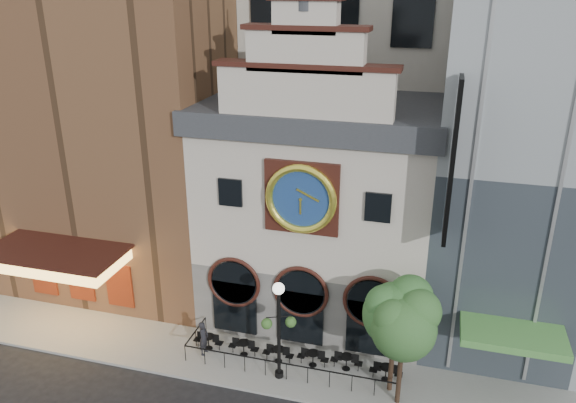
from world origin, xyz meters
The scene contains 15 objects.
ground centered at (0.00, 0.00, 0.00)m, with size 120.00×120.00×0.00m, color black.
sidewalk centered at (0.00, 2.50, 0.07)m, with size 44.00×5.00×0.15m, color gray.
clock_building centered at (0.00, 7.82, 6.69)m, with size 12.60×8.78×18.65m.
theater_building centered at (-13.00, 9.96, 12.60)m, with size 14.00×15.60×25.00m.
cafe_railing centered at (0.00, 2.50, 0.60)m, with size 10.60×2.60×0.90m, color black, non-canonical shape.
bistro_0 centered at (-4.57, 2.45, 0.61)m, with size 1.58×0.68×0.90m.
bistro_1 centered at (-2.62, 2.44, 0.61)m, with size 1.58×0.68×0.90m.
bistro_2 centered at (-0.76, 2.40, 0.61)m, with size 1.58×0.68×0.90m.
bistro_3 centered at (1.00, 2.56, 0.61)m, with size 1.58×0.68×0.90m.
bistro_4 centered at (2.65, 2.73, 0.61)m, with size 1.58×0.68×0.90m.
bistro_5 centered at (4.62, 2.45, 0.61)m, with size 1.58×0.68×0.90m.
pedestrian centered at (-4.62, 2.01, 1.08)m, with size 0.68×0.44×1.86m, color black.
lamppost centered at (-0.39, 1.31, 3.36)m, with size 1.57×0.96×5.18m.
tree_left centered at (4.93, 1.87, 4.49)m, with size 3.07×2.96×5.92m.
tree_right centered at (5.36, 1.11, 4.35)m, with size 2.97×2.86×5.72m.
Camera 1 is at (6.01, -20.00, 18.14)m, focal length 35.00 mm.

